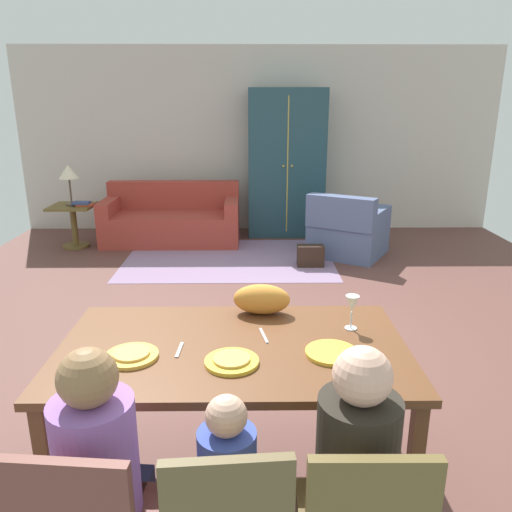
% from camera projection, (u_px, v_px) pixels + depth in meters
% --- Properties ---
extents(ground_plane, '(7.16, 6.58, 0.02)m').
position_uv_depth(ground_plane, '(264.00, 312.00, 4.78)').
color(ground_plane, brown).
extents(back_wall, '(7.16, 0.10, 2.70)m').
position_uv_depth(back_wall, '(258.00, 141.00, 7.57)').
color(back_wall, beige).
rests_on(back_wall, ground_plane).
extents(dining_table, '(1.71, 0.98, 0.76)m').
position_uv_depth(dining_table, '(233.00, 358.00, 2.48)').
color(dining_table, brown).
rests_on(dining_table, ground_plane).
extents(plate_near_man, '(0.25, 0.25, 0.02)m').
position_uv_depth(plate_near_man, '(132.00, 356.00, 2.34)').
color(plate_near_man, yellow).
rests_on(plate_near_man, dining_table).
extents(pizza_near_man, '(0.17, 0.17, 0.01)m').
position_uv_depth(pizza_near_man, '(131.00, 353.00, 2.33)').
color(pizza_near_man, '#E7AA4B').
rests_on(pizza_near_man, plate_near_man).
extents(plate_near_child, '(0.25, 0.25, 0.02)m').
position_uv_depth(plate_near_child, '(232.00, 362.00, 2.28)').
color(plate_near_child, yellow).
rests_on(plate_near_child, dining_table).
extents(pizza_near_child, '(0.17, 0.17, 0.01)m').
position_uv_depth(pizza_near_child, '(232.00, 359.00, 2.28)').
color(pizza_near_child, gold).
rests_on(pizza_near_child, plate_near_child).
extents(plate_near_woman, '(0.25, 0.25, 0.02)m').
position_uv_depth(plate_near_woman, '(332.00, 353.00, 2.37)').
color(plate_near_woman, yellow).
rests_on(plate_near_woman, dining_table).
extents(wine_glass, '(0.07, 0.07, 0.19)m').
position_uv_depth(wine_glass, '(352.00, 305.00, 2.60)').
color(wine_glass, silver).
rests_on(wine_glass, dining_table).
extents(fork, '(0.02, 0.15, 0.01)m').
position_uv_depth(fork, '(179.00, 350.00, 2.41)').
color(fork, silver).
rests_on(fork, dining_table).
extents(knife, '(0.05, 0.17, 0.01)m').
position_uv_depth(knife, '(264.00, 335.00, 2.55)').
color(knife, silver).
rests_on(knife, dining_table).
extents(person_man, '(0.30, 0.41, 1.11)m').
position_uv_depth(person_man, '(104.00, 488.00, 1.88)').
color(person_man, '#272D4F').
rests_on(person_man, ground_plane).
extents(person_child, '(0.22, 0.29, 0.92)m').
position_uv_depth(person_child, '(228.00, 505.00, 1.91)').
color(person_child, '#2A3B4A').
rests_on(person_child, ground_plane).
extents(person_woman, '(0.30, 0.40, 1.11)m').
position_uv_depth(person_woman, '(352.00, 486.00, 1.89)').
color(person_woman, '#393A45').
rests_on(person_woman, ground_plane).
extents(cat, '(0.33, 0.19, 0.17)m').
position_uv_depth(cat, '(262.00, 299.00, 2.81)').
color(cat, orange).
rests_on(cat, dining_table).
extents(area_rug, '(2.60, 1.80, 0.01)m').
position_uv_depth(area_rug, '(229.00, 259.00, 6.35)').
color(area_rug, gray).
rests_on(area_rug, ground_plane).
extents(couch, '(1.88, 0.86, 0.82)m').
position_uv_depth(couch, '(172.00, 221.00, 7.07)').
color(couch, '#9F382E').
rests_on(couch, ground_plane).
extents(armchair, '(1.17, 1.17, 0.82)m').
position_uv_depth(armchair, '(347.00, 231.00, 6.42)').
color(armchair, slate).
rests_on(armchair, ground_plane).
extents(armoire, '(1.10, 0.59, 2.10)m').
position_uv_depth(armoire, '(286.00, 164.00, 7.29)').
color(armoire, '#22444F').
rests_on(armoire, ground_plane).
extents(side_table, '(0.56, 0.56, 0.58)m').
position_uv_depth(side_table, '(74.00, 220.00, 6.79)').
color(side_table, brown).
rests_on(side_table, ground_plane).
extents(table_lamp, '(0.26, 0.26, 0.54)m').
position_uv_depth(table_lamp, '(68.00, 173.00, 6.60)').
color(table_lamp, brown).
rests_on(table_lamp, side_table).
extents(book_lower, '(0.22, 0.16, 0.03)m').
position_uv_depth(book_lower, '(86.00, 205.00, 6.67)').
color(book_lower, '#983923').
rests_on(book_lower, side_table).
extents(book_upper, '(0.22, 0.16, 0.03)m').
position_uv_depth(book_upper, '(81.00, 203.00, 6.67)').
color(book_upper, '#354479').
rests_on(book_upper, book_lower).
extents(handbag, '(0.32, 0.16, 0.26)m').
position_uv_depth(handbag, '(311.00, 256.00, 6.04)').
color(handbag, black).
rests_on(handbag, ground_plane).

